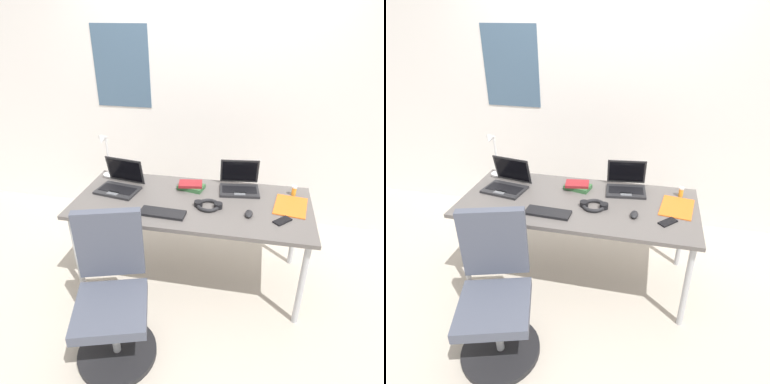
# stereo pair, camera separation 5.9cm
# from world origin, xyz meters

# --- Properties ---
(ground_plane) EXTENTS (12.00, 12.00, 0.00)m
(ground_plane) POSITION_xyz_m (0.00, 0.00, 0.00)
(ground_plane) COLOR #B7AD9E
(wall_back) EXTENTS (6.00, 0.13, 2.60)m
(wall_back) POSITION_xyz_m (-0.00, 1.10, 1.30)
(wall_back) COLOR silver
(wall_back) RESTS_ON ground_plane
(desk) EXTENTS (1.80, 0.80, 0.74)m
(desk) POSITION_xyz_m (0.00, 0.00, 0.68)
(desk) COLOR #595451
(desk) RESTS_ON ground_plane
(desk_lamp) EXTENTS (0.12, 0.18, 0.40)m
(desk_lamp) POSITION_xyz_m (-0.80, 0.28, 0.94)
(desk_lamp) COLOR white
(desk_lamp) RESTS_ON desk
(laptop_front_left) EXTENTS (0.37, 0.32, 0.24)m
(laptop_front_left) POSITION_xyz_m (-0.61, 0.08, 0.79)
(laptop_front_left) COLOR #232326
(laptop_front_left) RESTS_ON desk
(laptop_by_keyboard) EXTENTS (0.34, 0.29, 0.23)m
(laptop_by_keyboard) POSITION_xyz_m (0.34, 0.26, 0.79)
(laptop_by_keyboard) COLOR #232326
(laptop_by_keyboard) RESTS_ON desk
(external_keyboard) EXTENTS (0.34, 0.14, 0.02)m
(external_keyboard) POSITION_xyz_m (-0.17, -0.23, 0.75)
(external_keyboard) COLOR black
(external_keyboard) RESTS_ON desk
(computer_mouse) EXTENTS (0.06, 0.10, 0.03)m
(computer_mouse) POSITION_xyz_m (0.44, -0.13, 0.76)
(computer_mouse) COLOR black
(computer_mouse) RESTS_ON desk
(cell_phone) EXTENTS (0.14, 0.14, 0.01)m
(cell_phone) POSITION_xyz_m (0.67, -0.15, 0.74)
(cell_phone) COLOR black
(cell_phone) RESTS_ON desk
(headphones) EXTENTS (0.21, 0.18, 0.04)m
(headphones) POSITION_xyz_m (0.14, -0.06, 0.76)
(headphones) COLOR black
(headphones) RESTS_ON desk
(pill_bottle) EXTENTS (0.04, 0.04, 0.08)m
(pill_bottle) POSITION_xyz_m (0.77, 0.25, 0.78)
(pill_bottle) COLOR gold
(pill_bottle) RESTS_ON desk
(book_stack) EXTENTS (0.23, 0.17, 0.06)m
(book_stack) POSITION_xyz_m (-0.05, 0.20, 0.77)
(book_stack) COLOR #336638
(book_stack) RESTS_ON desk
(paper_folder_front_left) EXTENTS (0.27, 0.34, 0.01)m
(paper_folder_front_left) POSITION_xyz_m (0.74, 0.07, 0.74)
(paper_folder_front_left) COLOR orange
(paper_folder_front_left) RESTS_ON desk
(office_chair) EXTENTS (0.56, 0.60, 0.97)m
(office_chair) POSITION_xyz_m (-0.36, -0.78, 0.40)
(office_chair) COLOR black
(office_chair) RESTS_ON ground_plane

